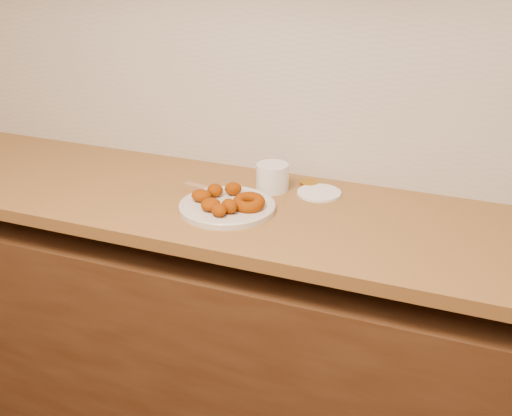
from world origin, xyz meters
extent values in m
cube|color=#C2B197|center=(0.00, 2.00, 1.35)|extent=(4.00, 0.02, 2.70)
cube|color=brown|center=(0.00, 1.69, 0.39)|extent=(3.60, 0.60, 0.77)
cube|color=#955E27|center=(-0.65, 1.69, 0.88)|extent=(2.30, 0.62, 0.04)
cube|color=beige|center=(0.00, 1.99, 1.20)|extent=(3.60, 0.02, 0.60)
cylinder|color=beige|center=(-0.31, 1.63, 0.91)|extent=(0.29, 0.29, 0.02)
torus|color=#883E00|center=(-0.25, 1.63, 0.93)|extent=(0.12, 0.12, 0.04)
ellipsoid|color=#883E00|center=(-0.37, 1.67, 0.94)|extent=(0.07, 0.07, 0.04)
ellipsoid|color=#883E00|center=(-0.40, 1.63, 0.93)|extent=(0.07, 0.07, 0.03)
ellipsoid|color=#883E00|center=(-0.34, 1.58, 0.93)|extent=(0.07, 0.07, 0.03)
ellipsoid|color=#883E00|center=(-0.30, 1.55, 0.93)|extent=(0.07, 0.07, 0.04)
ellipsoid|color=#883E00|center=(-0.33, 1.70, 0.94)|extent=(0.07, 0.06, 0.04)
ellipsoid|color=#883E00|center=(-0.28, 1.58, 0.94)|extent=(0.07, 0.06, 0.04)
cylinder|color=white|center=(-0.24, 1.82, 0.94)|extent=(0.12, 0.12, 0.09)
cylinder|color=white|center=(-0.09, 1.84, 0.90)|extent=(0.18, 0.18, 0.01)
cylinder|color=#BC8219|center=(-0.15, 1.91, 0.91)|extent=(0.07, 0.07, 0.01)
cube|color=#9D734B|center=(-0.41, 1.72, 0.91)|extent=(0.21, 0.06, 0.02)
camera|label=1|loc=(0.41, 0.05, 1.69)|focal=45.00mm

